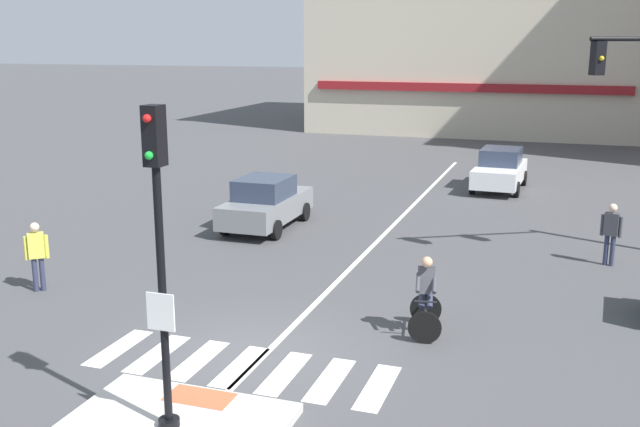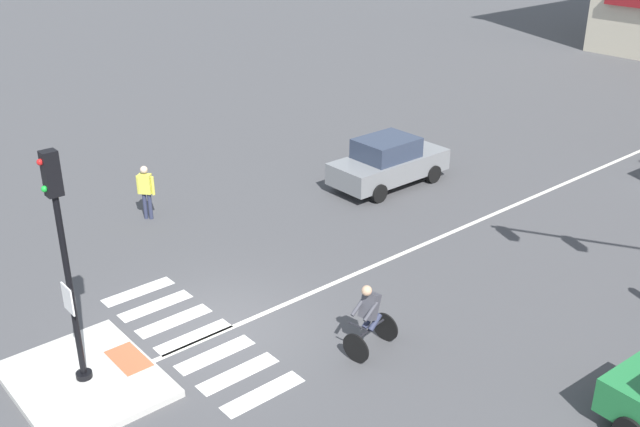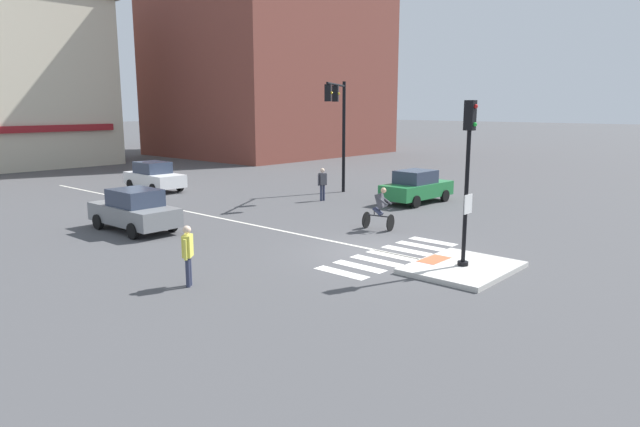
{
  "view_description": "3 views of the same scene",
  "coord_description": "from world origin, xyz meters",
  "px_view_note": "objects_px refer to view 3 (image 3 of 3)",
  "views": [
    {
      "loc": [
        5.36,
        -11.8,
        5.78
      ],
      "look_at": [
        -0.31,
        4.89,
        1.63
      ],
      "focal_mm": 41.21,
      "sensor_mm": 36.0,
      "label": 1
    },
    {
      "loc": [
        12.16,
        -7.22,
        9.19
      ],
      "look_at": [
        -0.87,
        3.85,
        1.41
      ],
      "focal_mm": 41.1,
      "sensor_mm": 36.0,
      "label": 2
    },
    {
      "loc": [
        -14.87,
        -10.62,
        4.79
      ],
      "look_at": [
        0.14,
        2.7,
        0.96
      ],
      "focal_mm": 31.81,
      "sensor_mm": 36.0,
      "label": 3
    }
  ],
  "objects_px": {
    "signal_pole": "(468,168)",
    "cyclist": "(380,208)",
    "car_grey_westbound_far": "(134,210)",
    "car_green_cross_right": "(417,187)",
    "pedestrian_waiting_far_side": "(322,182)",
    "traffic_light_mast": "(339,116)",
    "car_white_eastbound_distant": "(154,176)",
    "pedestrian_at_curb_left": "(188,251)"
  },
  "relations": [
    {
      "from": "signal_pole",
      "to": "cyclist",
      "type": "bearing_deg",
      "value": 60.39
    },
    {
      "from": "car_grey_westbound_far",
      "to": "signal_pole",
      "type": "bearing_deg",
      "value": -73.76
    },
    {
      "from": "car_green_cross_right",
      "to": "pedestrian_waiting_far_side",
      "type": "height_order",
      "value": "pedestrian_waiting_far_side"
    },
    {
      "from": "traffic_light_mast",
      "to": "car_white_eastbound_distant",
      "type": "height_order",
      "value": "traffic_light_mast"
    },
    {
      "from": "traffic_light_mast",
      "to": "pedestrian_waiting_far_side",
      "type": "distance_m",
      "value": 3.73
    },
    {
      "from": "pedestrian_at_curb_left",
      "to": "signal_pole",
      "type": "bearing_deg",
      "value": -37.47
    },
    {
      "from": "car_grey_westbound_far",
      "to": "pedestrian_waiting_far_side",
      "type": "height_order",
      "value": "pedestrian_waiting_far_side"
    },
    {
      "from": "car_white_eastbound_distant",
      "to": "car_grey_westbound_far",
      "type": "bearing_deg",
      "value": -126.21
    },
    {
      "from": "car_grey_westbound_far",
      "to": "cyclist",
      "type": "relative_size",
      "value": 2.44
    },
    {
      "from": "signal_pole",
      "to": "car_green_cross_right",
      "type": "bearing_deg",
      "value": 38.74
    },
    {
      "from": "signal_pole",
      "to": "car_grey_westbound_far",
      "type": "bearing_deg",
      "value": 106.24
    },
    {
      "from": "cyclist",
      "to": "pedestrian_at_curb_left",
      "type": "xyz_separation_m",
      "value": [
        -9.17,
        -0.29,
        0.11
      ]
    },
    {
      "from": "signal_pole",
      "to": "pedestrian_waiting_far_side",
      "type": "height_order",
      "value": "signal_pole"
    },
    {
      "from": "car_grey_westbound_far",
      "to": "car_white_eastbound_distant",
      "type": "relative_size",
      "value": 0.98
    },
    {
      "from": "traffic_light_mast",
      "to": "car_white_eastbound_distant",
      "type": "xyz_separation_m",
      "value": [
        -5.51,
        9.14,
        -3.43
      ]
    },
    {
      "from": "signal_pole",
      "to": "pedestrian_waiting_far_side",
      "type": "distance_m",
      "value": 13.28
    },
    {
      "from": "car_white_eastbound_distant",
      "to": "cyclist",
      "type": "xyz_separation_m",
      "value": [
        0.03,
        -15.79,
        0.06
      ]
    },
    {
      "from": "traffic_light_mast",
      "to": "cyclist",
      "type": "distance_m",
      "value": 9.25
    },
    {
      "from": "car_green_cross_right",
      "to": "car_grey_westbound_far",
      "type": "bearing_deg",
      "value": 159.69
    },
    {
      "from": "car_grey_westbound_far",
      "to": "cyclist",
      "type": "distance_m",
      "value": 9.53
    },
    {
      "from": "car_grey_westbound_far",
      "to": "car_green_cross_right",
      "type": "height_order",
      "value": "same"
    },
    {
      "from": "car_grey_westbound_far",
      "to": "pedestrian_waiting_far_side",
      "type": "xyz_separation_m",
      "value": [
        10.13,
        -0.79,
        0.17
      ]
    },
    {
      "from": "signal_pole",
      "to": "cyclist",
      "type": "height_order",
      "value": "signal_pole"
    },
    {
      "from": "traffic_light_mast",
      "to": "car_green_cross_right",
      "type": "distance_m",
      "value": 5.6
    },
    {
      "from": "traffic_light_mast",
      "to": "car_green_cross_right",
      "type": "xyz_separation_m",
      "value": [
        0.86,
        -4.34,
        -3.43
      ]
    },
    {
      "from": "traffic_light_mast",
      "to": "pedestrian_at_curb_left",
      "type": "height_order",
      "value": "traffic_light_mast"
    },
    {
      "from": "pedestrian_at_curb_left",
      "to": "pedestrian_waiting_far_side",
      "type": "bearing_deg",
      "value": 26.92
    },
    {
      "from": "pedestrian_at_curb_left",
      "to": "pedestrian_waiting_far_side",
      "type": "distance_m",
      "value": 14.43
    },
    {
      "from": "car_grey_westbound_far",
      "to": "car_white_eastbound_distant",
      "type": "distance_m",
      "value": 10.84
    },
    {
      "from": "signal_pole",
      "to": "traffic_light_mast",
      "type": "height_order",
      "value": "traffic_light_mast"
    },
    {
      "from": "car_grey_westbound_far",
      "to": "car_green_cross_right",
      "type": "xyz_separation_m",
      "value": [
        12.77,
        -4.73,
        0.0
      ]
    },
    {
      "from": "traffic_light_mast",
      "to": "car_grey_westbound_far",
      "type": "bearing_deg",
      "value": 178.15
    },
    {
      "from": "signal_pole",
      "to": "traffic_light_mast",
      "type": "relative_size",
      "value": 0.79
    },
    {
      "from": "traffic_light_mast",
      "to": "pedestrian_waiting_far_side",
      "type": "bearing_deg",
      "value": -167.09
    },
    {
      "from": "signal_pole",
      "to": "car_white_eastbound_distant",
      "type": "relative_size",
      "value": 1.15
    },
    {
      "from": "car_white_eastbound_distant",
      "to": "pedestrian_at_curb_left",
      "type": "height_order",
      "value": "pedestrian_at_curb_left"
    },
    {
      "from": "pedestrian_at_curb_left",
      "to": "car_green_cross_right",
      "type": "bearing_deg",
      "value": 9.52
    },
    {
      "from": "car_white_eastbound_distant",
      "to": "pedestrian_waiting_far_side",
      "type": "distance_m",
      "value": 10.25
    },
    {
      "from": "car_white_eastbound_distant",
      "to": "pedestrian_at_curb_left",
      "type": "xyz_separation_m",
      "value": [
        -9.14,
        -16.08,
        0.17
      ]
    },
    {
      "from": "traffic_light_mast",
      "to": "car_grey_westbound_far",
      "type": "relative_size",
      "value": 1.48
    },
    {
      "from": "car_green_cross_right",
      "to": "pedestrian_waiting_far_side",
      "type": "distance_m",
      "value": 4.74
    },
    {
      "from": "traffic_light_mast",
      "to": "car_green_cross_right",
      "type": "height_order",
      "value": "traffic_light_mast"
    }
  ]
}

